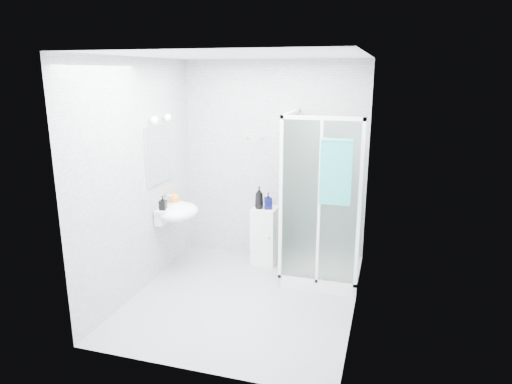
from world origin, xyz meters
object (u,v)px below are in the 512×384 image
(wall_basin, at_px, (177,212))
(storage_cabinet, at_px, (265,236))
(shower_enclosure, at_px, (315,244))
(shampoo_bottle_a, at_px, (259,198))
(soap_dispenser_orange, at_px, (174,196))
(shampoo_bottle_b, at_px, (268,201))
(soap_dispenser_black, at_px, (163,203))
(hand_towel, at_px, (336,170))

(wall_basin, xyz_separation_m, storage_cabinet, (0.94, 0.61, -0.42))
(shower_enclosure, bearing_deg, wall_basin, -169.19)
(shampoo_bottle_a, bearing_deg, soap_dispenser_orange, -157.32)
(shampoo_bottle_a, distance_m, shampoo_bottle_b, 0.12)
(wall_basin, height_order, soap_dispenser_black, soap_dispenser_black)
(shampoo_bottle_a, distance_m, soap_dispenser_orange, 1.07)
(shower_enclosure, relative_size, shampoo_bottle_a, 6.95)
(shampoo_bottle_b, height_order, soap_dispenser_black, soap_dispenser_black)
(shampoo_bottle_a, bearing_deg, storage_cabinet, 32.35)
(shampoo_bottle_a, bearing_deg, hand_towel, -32.40)
(shower_enclosure, bearing_deg, shampoo_bottle_b, 157.89)
(soap_dispenser_orange, distance_m, soap_dispenser_black, 0.32)
(storage_cabinet, height_order, soap_dispenser_orange, soap_dispenser_orange)
(shower_enclosure, distance_m, wall_basin, 1.72)
(hand_towel, bearing_deg, soap_dispenser_orange, 173.15)
(shampoo_bottle_a, relative_size, shampoo_bottle_b, 1.35)
(shower_enclosure, xyz_separation_m, shampoo_bottle_b, (-0.66, 0.27, 0.41))
(storage_cabinet, bearing_deg, wall_basin, -145.68)
(storage_cabinet, height_order, shampoo_bottle_b, shampoo_bottle_b)
(storage_cabinet, distance_m, hand_towel, 1.60)
(shower_enclosure, height_order, shampoo_bottle_a, shower_enclosure)
(shampoo_bottle_b, bearing_deg, hand_towel, -36.26)
(wall_basin, distance_m, shampoo_bottle_a, 1.05)
(shampoo_bottle_b, bearing_deg, wall_basin, -149.40)
(shampoo_bottle_b, xyz_separation_m, soap_dispenser_black, (-1.08, -0.75, 0.09))
(storage_cabinet, xyz_separation_m, soap_dispenser_orange, (-1.05, -0.45, 0.57))
(storage_cabinet, relative_size, shampoo_bottle_b, 3.52)
(shampoo_bottle_b, relative_size, soap_dispenser_orange, 1.30)
(shampoo_bottle_b, bearing_deg, shampoo_bottle_a, -170.62)
(hand_towel, relative_size, soap_dispenser_orange, 4.33)
(storage_cabinet, distance_m, shampoo_bottle_b, 0.49)
(shower_enclosure, bearing_deg, shampoo_bottle_a, 162.10)
(hand_towel, relative_size, shampoo_bottle_a, 2.47)
(shower_enclosure, height_order, soap_dispenser_orange, shower_enclosure)
(storage_cabinet, height_order, shampoo_bottle_a, shampoo_bottle_a)
(shower_enclosure, bearing_deg, soap_dispenser_black, -164.64)
(wall_basin, xyz_separation_m, shampoo_bottle_a, (0.88, 0.57, 0.10))
(wall_basin, distance_m, hand_towel, 2.01)
(storage_cabinet, relative_size, hand_towel, 1.06)
(soap_dispenser_black, bearing_deg, shower_enclosure, 15.36)
(wall_basin, relative_size, soap_dispenser_orange, 3.42)
(shower_enclosure, bearing_deg, storage_cabinet, 157.71)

